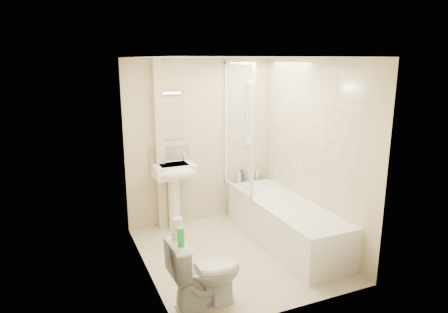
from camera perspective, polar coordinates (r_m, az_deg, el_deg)
name	(u,v)px	position (r m, az deg, el deg)	size (l,w,h in m)	color
floor	(235,254)	(5.16, 1.64, -13.73)	(2.50, 2.50, 0.00)	beige
wall_back	(200,142)	(5.86, -3.44, 2.09)	(2.20, 0.02, 2.40)	beige
wall_left	(144,171)	(4.39, -11.39, -2.11)	(0.02, 2.50, 2.40)	beige
wall_right	(313,153)	(5.28, 12.63, 0.48)	(0.02, 2.50, 2.40)	beige
ceiling	(237,57)	(4.58, 1.85, 13.98)	(2.20, 2.50, 0.02)	white
tile_back	(246,124)	(6.10, 3.23, 4.70)	(0.70, 0.01, 1.75)	beige
tile_right	(311,135)	(5.27, 12.31, 2.98)	(0.01, 2.10, 1.75)	beige
pipe_boxing	(160,146)	(5.62, -9.18, 1.45)	(0.12, 0.12, 2.40)	beige
splashback	(170,156)	(5.75, -7.77, 0.02)	(0.60, 0.01, 0.30)	beige
mirror	(168,118)	(5.64, -7.95, 5.45)	(0.46, 0.01, 0.60)	white
strip_light	(168,91)	(5.58, -8.01, 9.18)	(0.42, 0.07, 0.07)	silver
bathtub	(285,222)	(5.41, 8.73, -9.17)	(0.70, 2.10, 0.55)	white
shower_screen	(238,128)	(5.55, 2.02, 4.08)	(0.04, 0.92, 1.80)	white
shower_fixture	(248,116)	(6.04, 3.42, 5.77)	(0.10, 0.16, 0.99)	white
pedestal_sink	(175,178)	(5.60, -7.06, -3.08)	(0.57, 0.51, 1.09)	white
bottle_white_a	(239,177)	(6.14, 2.14, -2.89)	(0.06, 0.06, 0.15)	white
bottle_black_b	(242,175)	(6.15, 2.54, -2.72)	(0.06, 0.06, 0.18)	black
bottle_blue	(244,177)	(6.18, 2.88, -2.94)	(0.05, 0.05, 0.12)	navy
bottle_cream	(249,175)	(6.21, 3.56, -2.65)	(0.06, 0.06, 0.16)	beige
bottle_white_b	(257,174)	(6.28, 4.78, -2.57)	(0.05, 0.05, 0.15)	white
bottle_green	(258,176)	(6.29, 4.88, -2.79)	(0.06, 0.06, 0.09)	green
toilet	(205,272)	(4.05, -2.67, -16.10)	(0.73, 0.43, 0.73)	white
toilet_roll_lower	(177,234)	(3.86, -6.75, -10.96)	(0.10, 0.10, 0.09)	white
toilet_roll_upper	(177,224)	(3.83, -6.69, -9.53)	(0.10, 0.10, 0.11)	white
green_bottle	(181,237)	(3.69, -6.17, -11.36)	(0.06, 0.06, 0.18)	green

